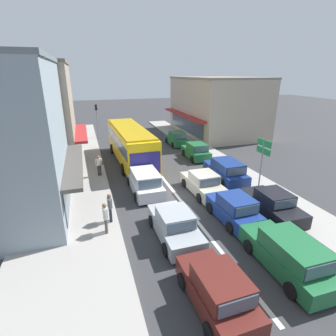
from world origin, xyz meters
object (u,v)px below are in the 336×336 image
Objects in this scene: sedan_queue_gap_filler at (175,225)px; wagon_adjacent_lane_trail at (145,182)px; city_bus at (130,142)px; parked_hatchback_kerb_third at (196,151)px; pedestrian_far_walker at (105,216)px; hatchback_queue_far_back at (217,291)px; wagon_behind_bus_near at (289,255)px; hatchback_adjacent_lane_lead at (234,209)px; pedestrian_browsing_midblock at (110,206)px; sedan_behind_bus_mid at (203,184)px; parked_hatchback_kerb_rear at (177,139)px; parked_wagon_kerb_second at (226,171)px; pedestrian_with_handbag_near at (99,164)px; traffic_light_downstreet at (97,116)px; directional_road_sign at (263,151)px; parked_sedan_kerb_front at (272,204)px.

wagon_adjacent_lane_trail is at bearing 92.24° from sedan_queue_gap_filler.
city_bus reaches higher than parked_hatchback_kerb_third.
sedan_queue_gap_filler is at bearing -90.00° from city_bus.
wagon_adjacent_lane_trail is at bearing 55.67° from pedestrian_far_walker.
wagon_behind_bus_near reaches higher than hatchback_queue_far_back.
hatchback_adjacent_lane_lead is 0.89× the size of sedan_queue_gap_filler.
hatchback_queue_far_back is 7.30m from pedestrian_browsing_midblock.
sedan_queue_gap_filler is 2.58× the size of pedestrian_far_walker.
sedan_behind_bus_mid is 1.14× the size of parked_hatchback_kerb_rear.
hatchback_adjacent_lane_lead is 0.88× the size of sedan_behind_bus_mid.
pedestrian_far_walker is at bearing -106.23° from city_bus.
wagon_behind_bus_near reaches higher than sedan_queue_gap_filler.
wagon_behind_bus_near is at bearing -41.75° from pedestrian_browsing_midblock.
pedestrian_with_handbag_near reaches higher than parked_wagon_kerb_second.
traffic_light_downstreet is (-2.24, 10.57, 0.97)m from city_bus.
pedestrian_browsing_midblock is 1.00× the size of pedestrian_far_walker.
hatchback_queue_far_back is at bearing -85.22° from traffic_light_downstreet.
pedestrian_with_handbag_near reaches higher than hatchback_adjacent_lane_lead.
pedestrian_browsing_midblock is at bearing -134.32° from parked_hatchback_kerb_third.
city_bus is at bearing 132.59° from directional_road_sign.
pedestrian_browsing_midblock reaches higher than wagon_adjacent_lane_trail.
wagon_adjacent_lane_trail is 8.23m from parked_sedan_kerb_front.
parked_hatchback_kerb_third is (6.38, 5.89, -0.04)m from wagon_adjacent_lane_trail.
directional_road_sign is (7.74, 8.31, 1.99)m from hatchback_queue_far_back.
directional_road_sign is at bearing -62.23° from traffic_light_downstreet.
hatchback_queue_far_back is 17.09m from parked_hatchback_kerb_third.
pedestrian_far_walker reaches higher than hatchback_queue_far_back.
hatchback_adjacent_lane_lead is at bearing -102.95° from parked_hatchback_kerb_third.
hatchback_queue_far_back is 22.16m from parked_hatchback_kerb_rear.
traffic_light_downstreet is (-2.02, 17.27, 2.11)m from wagon_adjacent_lane_trail.
parked_wagon_kerb_second is (6.40, 0.24, 0.00)m from wagon_adjacent_lane_trail.
wagon_adjacent_lane_trail is at bearing 51.71° from pedestrian_browsing_midblock.
parked_hatchback_kerb_third is (6.12, 15.95, 0.00)m from hatchback_queue_far_back.
parked_hatchback_kerb_rear is (-0.02, 16.52, 0.05)m from parked_sedan_kerb_front.
city_bus is 11.61m from pedestrian_far_walker.
pedestrian_browsing_midblock reaches higher than hatchback_adjacent_lane_lead.
city_bus is 2.58× the size of sedan_behind_bus_mid.
wagon_adjacent_lane_trail is 10.10m from wagon_behind_bus_near.
pedestrian_with_handbag_near is (-0.76, -13.48, -1.79)m from traffic_light_downstreet.
wagon_adjacent_lane_trail is 17.52m from traffic_light_downstreet.
parked_hatchback_kerb_rear is 13.27m from directional_road_sign.
parked_hatchback_kerb_rear is 11.76m from pedestrian_with_handbag_near.
pedestrian_with_handbag_near reaches higher than wagon_behind_bus_near.
parked_wagon_kerb_second is 2.79× the size of pedestrian_with_handbag_near.
directional_road_sign is (1.70, -13.01, 1.99)m from parked_hatchback_kerb_rear.
wagon_behind_bus_near is at bearing -104.55° from parked_wagon_kerb_second.
hatchback_adjacent_lane_lead reaches higher than parked_sedan_kerb_front.
parked_hatchback_kerb_third is at bearing 89.66° from parked_sedan_kerb_front.
hatchback_adjacent_lane_lead is at bearing -53.29° from wagon_adjacent_lane_trail.
pedestrian_far_walker is at bearing 173.84° from hatchback_adjacent_lane_lead.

